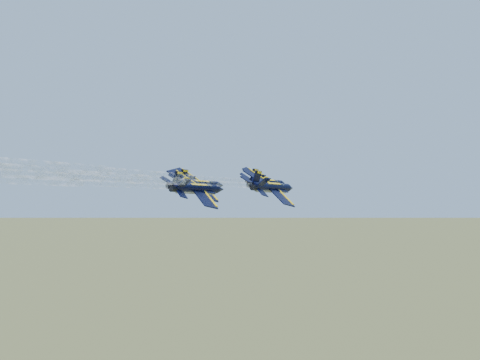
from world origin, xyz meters
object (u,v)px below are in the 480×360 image
at_px(jet_lead, 267,183).
at_px(jet_left, 200,184).
at_px(jet_right, 272,187).
at_px(jet_slot, 197,188).

distance_m(jet_lead, jet_left, 15.33).
distance_m(jet_lead, jet_right, 16.13).
bearing_deg(jet_right, jet_left, 178.17).
bearing_deg(jet_lead, jet_right, -55.01).
height_order(jet_right, jet_slot, same).
relative_size(jet_left, jet_right, 1.00).
bearing_deg(jet_right, jet_slot, -129.67).
relative_size(jet_lead, jet_right, 1.00).
bearing_deg(jet_left, jet_slot, -53.23).
xyz_separation_m(jet_lead, jet_left, (-10.37, -11.29, 0.00)).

